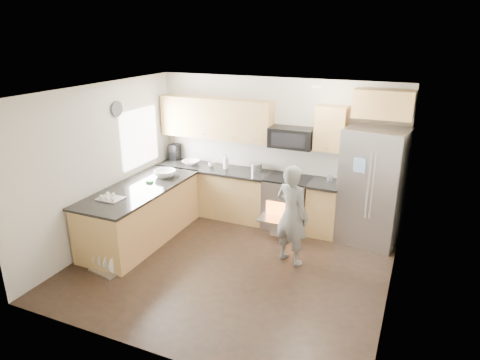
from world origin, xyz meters
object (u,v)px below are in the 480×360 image
at_px(refrigerator, 372,187).
at_px(person, 292,215).
at_px(dish_rack, 109,265).
at_px(stove_range, 288,191).

distance_m(refrigerator, person, 1.56).
xyz_separation_m(person, dish_rack, (-2.38, -1.32, -0.69)).
distance_m(stove_range, person, 1.26).
height_order(refrigerator, person, refrigerator).
bearing_deg(dish_rack, refrigerator, 36.73).
relative_size(person, dish_rack, 2.84).
bearing_deg(person, dish_rack, 50.67).
bearing_deg(refrigerator, stove_range, -169.70).
bearing_deg(person, stove_range, -48.38).
distance_m(refrigerator, dish_rack, 4.29).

